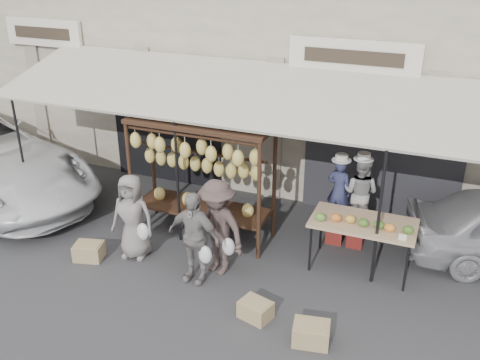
# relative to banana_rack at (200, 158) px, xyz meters

# --- Properties ---
(ground_plane) EXTENTS (90.00, 90.00, 0.00)m
(ground_plane) POSITION_rel_banana_rack_xyz_m (0.70, -1.45, -1.57)
(ground_plane) COLOR #2D2D30
(shophouse) EXTENTS (24.00, 6.15, 7.30)m
(shophouse) POSITION_rel_banana_rack_xyz_m (0.70, 5.04, 2.08)
(shophouse) COLOR beige
(shophouse) RESTS_ON ground_plane
(awning) EXTENTS (10.00, 2.35, 2.92)m
(awning) POSITION_rel_banana_rack_xyz_m (0.71, 0.83, 1.00)
(awning) COLOR beige
(awning) RESTS_ON ground_plane
(banana_rack) EXTENTS (2.60, 0.90, 2.24)m
(banana_rack) POSITION_rel_banana_rack_xyz_m (0.00, 0.00, 0.00)
(banana_rack) COLOR black
(banana_rack) RESTS_ON ground_plane
(produce_table) EXTENTS (1.70, 0.90, 1.04)m
(produce_table) POSITION_rel_banana_rack_xyz_m (2.95, -0.04, -0.69)
(produce_table) COLOR tan
(produce_table) RESTS_ON ground_plane
(vendor_left) EXTENTS (0.50, 0.38, 1.23)m
(vendor_left) POSITION_rel_banana_rack_xyz_m (2.37, 0.71, -0.53)
(vendor_left) COLOR navy
(vendor_left) RESTS_ON stool_left
(vendor_right) EXTENTS (0.74, 0.63, 1.34)m
(vendor_right) POSITION_rel_banana_rack_xyz_m (2.74, 0.71, -0.50)
(vendor_right) COLOR #959596
(vendor_right) RESTS_ON stool_right
(customer_left) EXTENTS (0.81, 0.58, 1.54)m
(customer_left) POSITION_rel_banana_rack_xyz_m (-0.78, -1.06, -0.80)
(customer_left) COLOR gray
(customer_left) RESTS_ON ground_plane
(customer_mid) EXTENTS (0.95, 0.46, 1.58)m
(customer_mid) POSITION_rel_banana_rack_xyz_m (0.51, -1.32, -0.78)
(customer_mid) COLOR gray
(customer_mid) RESTS_ON ground_plane
(customer_right) EXTENTS (1.21, 0.92, 1.66)m
(customer_right) POSITION_rel_banana_rack_xyz_m (0.76, -0.96, -0.74)
(customer_right) COLOR #493A37
(customer_right) RESTS_ON ground_plane
(stool_left) EXTENTS (0.37, 0.37, 0.42)m
(stool_left) POSITION_rel_banana_rack_xyz_m (2.37, 0.71, -1.36)
(stool_left) COLOR maroon
(stool_left) RESTS_ON ground_plane
(stool_right) EXTENTS (0.30, 0.30, 0.40)m
(stool_right) POSITION_rel_banana_rack_xyz_m (2.74, 0.71, -1.37)
(stool_right) COLOR maroon
(stool_right) RESTS_ON ground_plane
(crate_near_a) EXTENTS (0.53, 0.45, 0.27)m
(crate_near_a) POSITION_rel_banana_rack_xyz_m (1.77, -1.86, -1.43)
(crate_near_a) COLOR tan
(crate_near_a) RESTS_ON ground_plane
(crate_near_b) EXTENTS (0.56, 0.46, 0.30)m
(crate_near_b) POSITION_rel_banana_rack_xyz_m (2.67, -2.07, -1.42)
(crate_near_b) COLOR tan
(crate_near_b) RESTS_ON ground_plane
(crate_far) EXTENTS (0.56, 0.48, 0.29)m
(crate_far) POSITION_rel_banana_rack_xyz_m (-1.48, -1.46, -1.42)
(crate_far) COLOR tan
(crate_far) RESTS_ON ground_plane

